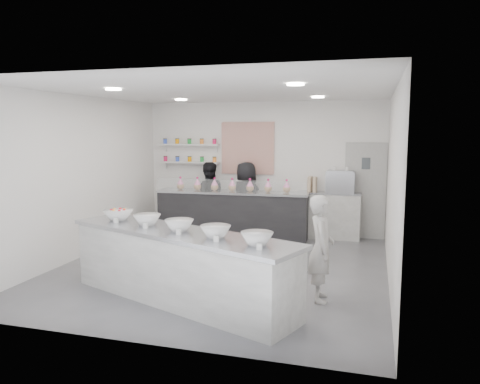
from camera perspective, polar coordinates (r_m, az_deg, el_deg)
name	(u,v)px	position (r m, az deg, el deg)	size (l,w,h in m)	color
floor	(222,268)	(8.20, -2.21, -9.20)	(6.00, 6.00, 0.00)	#515156
ceiling	(221,91)	(7.88, -2.32, 12.18)	(6.00, 6.00, 0.00)	white
back_wall	(262,168)	(10.78, 2.76, 2.96)	(5.50, 5.50, 0.00)	white
left_wall	(81,177)	(9.14, -18.87, 1.73)	(6.00, 6.00, 0.00)	white
right_wall	(392,187)	(7.51, 18.08, 0.57)	(6.00, 6.00, 0.00)	white
back_door	(365,191)	(10.51, 15.00, 0.13)	(0.88, 0.04, 2.10)	#A1A19E
pattern_panel	(248,148)	(10.81, 0.93, 5.37)	(1.25, 0.03, 1.20)	#A23825
jar_shelf_lower	(190,162)	(11.21, -6.12, 3.62)	(1.45, 0.22, 0.04)	silver
jar_shelf_upper	(190,145)	(11.19, -6.15, 5.76)	(1.45, 0.22, 0.04)	silver
preserve_jars	(189,151)	(11.17, -6.18, 5.04)	(1.45, 0.10, 0.56)	#DE1B57
downlight_0	(113,89)	(7.55, -15.18, 11.98)	(0.24, 0.24, 0.02)	white
downlight_1	(296,85)	(6.57, 6.79, 12.88)	(0.24, 0.24, 0.02)	white
downlight_2	(181,100)	(9.86, -7.21, 11.09)	(0.24, 0.24, 0.02)	white
downlight_3	(318,97)	(9.14, 9.48, 11.33)	(0.24, 0.24, 0.02)	white
prep_counter	(180,266)	(6.58, -7.33, -8.98)	(3.65, 0.83, 1.00)	#A5A6A1
back_bar	(232,214)	(10.31, -0.96, -2.75)	(3.34, 0.61, 1.04)	black
sneeze_guard	(229,186)	(9.94, -1.39, 0.70)	(3.29, 0.01, 0.28)	white
espresso_ledge	(329,215)	(10.44, 10.76, -2.80)	(1.37, 0.44, 1.02)	#A5A6A1
espresso_machine	(340,182)	(10.32, 12.15, 1.19)	(0.61, 0.42, 0.46)	#93969E
cup_stacks	(312,184)	(10.38, 8.80, 0.93)	(0.24, 0.24, 0.32)	#C8B28A
prep_bowls	(179,225)	(6.44, -7.42, -4.06)	(3.00, 0.50, 0.16)	white
label_cards	(178,237)	(5.95, -7.60, -5.48)	(2.66, 0.04, 0.07)	white
cookie_bags	(232,185)	(10.22, -0.97, 0.90)	(2.57, 0.17, 0.29)	pink
woman_prep	(321,248)	(6.61, 9.85, -6.76)	(0.54, 0.36, 1.49)	beige
staff_left	(208,198)	(10.78, -3.89, -0.69)	(0.80, 0.62, 1.64)	black
staff_right	(246,199)	(10.54, 0.74, -0.81)	(0.81, 0.53, 1.66)	black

